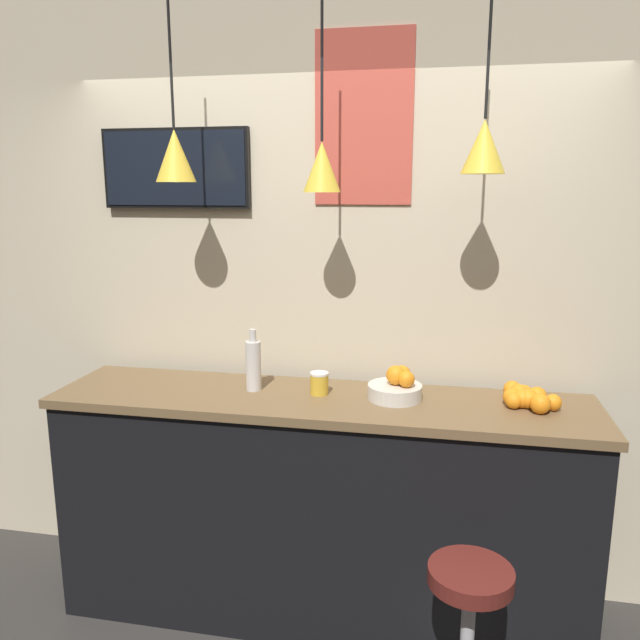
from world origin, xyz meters
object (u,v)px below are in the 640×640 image
object	(u,v)px
bar_stool	(467,633)
spread_jar	(319,383)
fruit_bowl	(396,387)
mounted_tv	(176,168)
juice_bottle	(253,364)

from	to	relation	value
bar_stool	spread_jar	xyz separation A→B (m)	(-0.66, 0.60, 0.71)
spread_jar	bar_stool	bearing A→B (deg)	-42.31
fruit_bowl	spread_jar	size ratio (longest dim) A/B	2.38
spread_jar	mounted_tv	distance (m)	1.25
mounted_tv	bar_stool	bearing A→B (deg)	-31.91
bar_stool	spread_jar	distance (m)	1.14
spread_jar	mounted_tv	xyz separation A→B (m)	(-0.77, 0.29, 0.95)
juice_bottle	bar_stool	bearing A→B (deg)	-31.91
spread_jar	mounted_tv	size ratio (longest dim) A/B	0.13
fruit_bowl	mounted_tv	size ratio (longest dim) A/B	0.32
mounted_tv	juice_bottle	bearing A→B (deg)	-31.92
bar_stool	juice_bottle	xyz separation A→B (m)	(-0.97, 0.60, 0.78)
fruit_bowl	bar_stool	bearing A→B (deg)	-62.28
bar_stool	spread_jar	size ratio (longest dim) A/B	6.79
bar_stool	mounted_tv	world-z (taller)	mounted_tv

